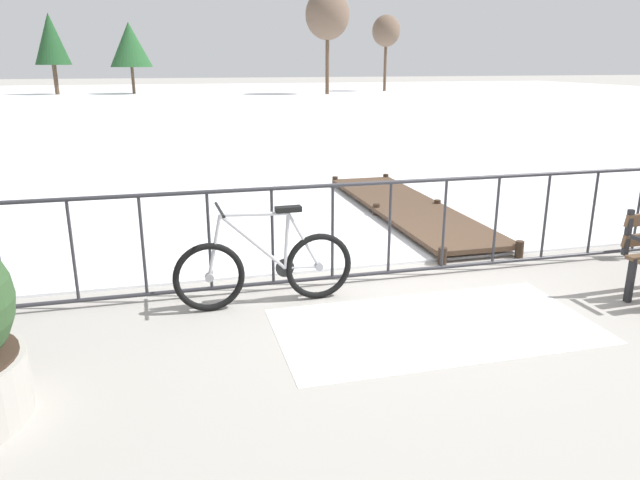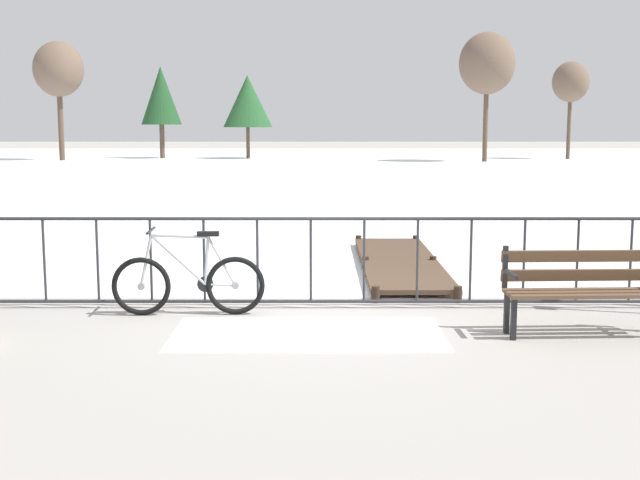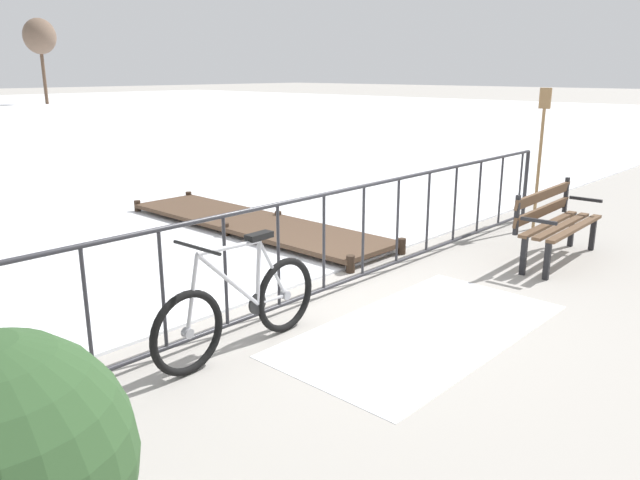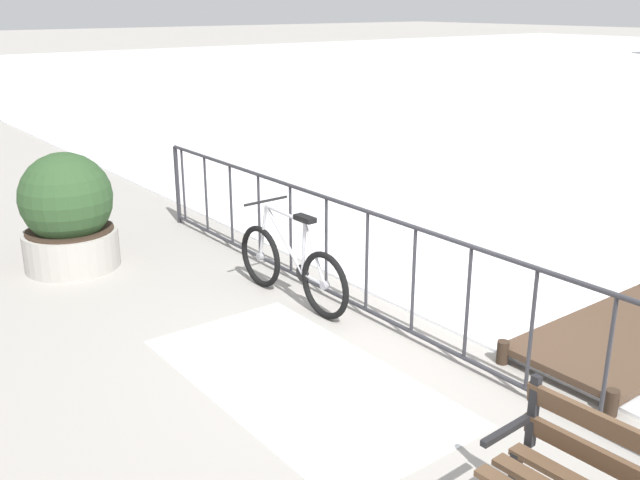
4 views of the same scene
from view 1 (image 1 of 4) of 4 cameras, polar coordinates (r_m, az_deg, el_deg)
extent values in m
plane|color=#9E9991|center=(6.37, 6.54, -3.77)|extent=(160.00, 160.00, 0.00)
cube|color=white|center=(34.09, -11.14, 12.82)|extent=(80.00, 56.00, 0.03)
cube|color=white|center=(5.35, 10.99, -8.09)|extent=(2.78, 1.43, 0.01)
cylinder|color=#2D2D33|center=(6.08, 6.87, 5.53)|extent=(9.00, 0.04, 0.04)
cylinder|color=#2D2D33|center=(6.34, 6.57, -3.09)|extent=(9.00, 0.04, 0.04)
cylinder|color=#2D2D33|center=(5.86, -22.70, -1.01)|extent=(0.03, 0.03, 0.97)
cylinder|color=#2D2D33|center=(5.80, -16.68, -0.57)|extent=(0.03, 0.03, 0.97)
cylinder|color=#2D2D33|center=(5.80, -10.60, -0.13)|extent=(0.03, 0.03, 0.97)
cylinder|color=#2D2D33|center=(5.87, -4.59, 0.31)|extent=(0.03, 0.03, 0.97)
cylinder|color=#2D2D33|center=(6.00, 1.21, 0.74)|extent=(0.03, 0.03, 0.97)
cylinder|color=#2D2D33|center=(6.19, 6.71, 1.13)|extent=(0.03, 0.03, 0.97)
cylinder|color=#2D2D33|center=(6.44, 11.85, 1.49)|extent=(0.03, 0.03, 0.97)
cylinder|color=#2D2D33|center=(6.73, 16.57, 1.81)|extent=(0.03, 0.03, 0.97)
cylinder|color=#2D2D33|center=(7.07, 20.88, 2.09)|extent=(0.03, 0.03, 0.97)
cylinder|color=#2D2D33|center=(7.44, 24.77, 2.33)|extent=(0.03, 0.03, 0.97)
cylinder|color=#2D2D33|center=(7.84, 28.29, 2.54)|extent=(0.03, 0.03, 0.97)
torus|color=black|center=(5.72, -0.12, -2.55)|extent=(0.66, 0.09, 0.66)
cylinder|color=gray|center=(5.72, -0.12, -2.55)|extent=(0.08, 0.06, 0.08)
torus|color=black|center=(5.53, -10.61, -3.55)|extent=(0.66, 0.09, 0.66)
cylinder|color=gray|center=(5.53, -10.61, -3.55)|extent=(0.08, 0.06, 0.08)
cylinder|color=#B2B2B7|center=(5.56, -3.23, -0.08)|extent=(0.08, 0.04, 0.53)
cylinder|color=#B2B2B7|center=(5.49, -6.43, -0.21)|extent=(0.61, 0.06, 0.59)
cylinder|color=#B2B2B7|center=(5.42, -6.30, 2.48)|extent=(0.63, 0.06, 0.07)
cylinder|color=#B2B2B7|center=(5.68, -1.75, -2.61)|extent=(0.34, 0.04, 0.05)
cylinder|color=#B2B2B7|center=(5.60, -1.56, -0.04)|extent=(0.32, 0.04, 0.56)
cylinder|color=#B2B2B7|center=(5.45, -10.12, -0.63)|extent=(0.16, 0.04, 0.59)
cube|color=black|center=(5.48, -3.07, 2.99)|extent=(0.24, 0.11, 0.05)
cylinder|color=black|center=(5.36, -9.64, 2.89)|extent=(0.05, 0.52, 0.03)
cylinder|color=black|center=(5.64, -3.40, -2.68)|extent=(0.18, 0.03, 0.18)
cube|color=black|center=(6.41, 27.69, -3.46)|extent=(0.05, 0.06, 0.44)
cube|color=black|center=(6.36, 27.51, 0.65)|extent=(0.05, 0.05, 0.45)
cube|color=#4C3828|center=(9.04, 8.39, 3.16)|extent=(1.10, 4.45, 0.06)
cylinder|color=#35271C|center=(6.90, 11.70, -1.51)|extent=(0.10, 0.10, 0.20)
cylinder|color=#35271C|center=(7.38, 18.63, -0.85)|extent=(0.10, 0.10, 0.20)
cylinder|color=#35271C|center=(8.86, 5.43, 2.86)|extent=(0.10, 0.10, 0.20)
cylinder|color=#35271C|center=(9.24, 11.22, 3.19)|extent=(0.10, 0.10, 0.20)
cylinder|color=#35271C|center=(10.93, 1.46, 5.60)|extent=(0.10, 0.10, 0.20)
cylinder|color=#35271C|center=(11.24, 6.34, 5.82)|extent=(0.10, 0.10, 0.20)
cylinder|color=brown|center=(46.78, 6.28, 16.32)|extent=(0.22, 0.22, 3.75)
ellipsoid|color=brown|center=(46.82, 6.39, 19.37)|extent=(2.07, 2.07, 2.27)
cylinder|color=brown|center=(45.44, -24.18, 14.71)|extent=(0.28, 0.28, 3.29)
cone|color=#1E4723|center=(45.46, -24.49, 17.21)|extent=(2.32, 2.32, 3.33)
cylinder|color=brown|center=(42.18, 0.71, 16.75)|extent=(0.25, 0.25, 4.30)
ellipsoid|color=brown|center=(42.29, 0.72, 20.86)|extent=(2.95, 2.95, 3.24)
cylinder|color=brown|center=(44.44, -17.61, 15.19)|extent=(0.21, 0.21, 3.05)
cone|color=#235128|center=(44.45, -17.82, 17.48)|extent=(2.83, 2.83, 2.95)
camera|label=2|loc=(4.56, 133.71, -12.78)|focal=46.73mm
camera|label=3|loc=(2.67, -68.23, 5.85)|focal=34.59mm
camera|label=4|loc=(6.46, 65.27, 13.04)|focal=40.02mm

